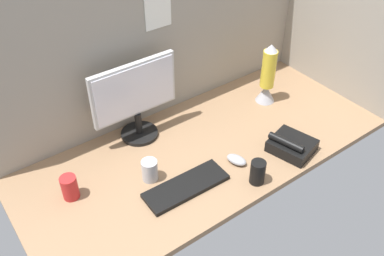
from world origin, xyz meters
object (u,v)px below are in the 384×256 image
object	(u,v)px
mug_steel	(150,170)
mug_red_plastic	(70,187)
mouse	(237,160)
mug_black_travel	(258,172)
keyboard	(186,186)
monitor	(135,98)
desk_phone	(291,145)
lava_lamp	(267,78)

from	to	relation	value
mug_steel	mug_red_plastic	bearing A→B (deg)	161.99
mouse	mug_black_travel	xyz separation A→B (cm)	(-0.68, -14.04, 3.82)
keyboard	mug_red_plastic	bearing A→B (deg)	150.92
monitor	mug_red_plastic	distance (cm)	49.74
mug_red_plastic	desk_phone	world-z (taller)	mug_red_plastic
monitor	keyboard	bearing A→B (deg)	-92.74
keyboard	lava_lamp	size ratio (longest dim) A/B	1.10
desk_phone	monitor	bearing A→B (deg)	134.56
mug_red_plastic	mug_steel	bearing A→B (deg)	-18.01
mouse	lava_lamp	size ratio (longest dim) A/B	0.29
monitor	mouse	bearing A→B (deg)	-59.62
mug_red_plastic	mug_black_travel	xyz separation A→B (cm)	(67.84, -38.77, 0.13)
monitor	mug_red_plastic	xyz separation A→B (cm)	(-43.14, -18.56, -16.39)
mug_steel	lava_lamp	distance (cm)	82.86
desk_phone	mouse	bearing A→B (deg)	161.37
mug_red_plastic	mug_steel	size ratio (longest dim) A/B	1.09
keyboard	mug_black_travel	bearing A→B (deg)	-27.53
mug_red_plastic	lava_lamp	distance (cm)	113.40
monitor	mouse	distance (cm)	54.05
keyboard	mouse	size ratio (longest dim) A/B	3.85
lava_lamp	mug_red_plastic	bearing A→B (deg)	-178.24
keyboard	lava_lamp	xyz separation A→B (cm)	(71.92, 27.53, 13.05)
monitor	keyboard	distance (cm)	47.47
mug_red_plastic	lava_lamp	world-z (taller)	lava_lamp
monitor	mug_steel	size ratio (longest dim) A/B	4.28
monitor	mug_black_travel	xyz separation A→B (cm)	(24.70, -57.33, -16.26)
lava_lamp	desk_phone	distance (cm)	42.76
lava_lamp	desk_phone	xyz separation A→B (cm)	(-18.68, -36.90, -10.86)
lava_lamp	mug_black_travel	bearing A→B (deg)	-136.92
monitor	desk_phone	bearing A→B (deg)	-45.44
desk_phone	mug_black_travel	bearing A→B (deg)	-168.61
mug_red_plastic	lava_lamp	bearing A→B (deg)	1.76
mug_black_travel	mouse	bearing A→B (deg)	87.23
mouse	desk_phone	xyz separation A→B (cm)	(25.81, -8.70, 1.49)
keyboard	mouse	world-z (taller)	mouse
mug_red_plastic	mug_black_travel	distance (cm)	78.14
monitor	lava_lamp	world-z (taller)	monitor
mug_red_plastic	lava_lamp	size ratio (longest dim) A/B	0.32
mouse	mug_steel	xyz separation A→B (cm)	(-36.69, 14.39, 3.25)
desk_phone	mug_steel	bearing A→B (deg)	159.73
keyboard	desk_phone	xyz separation A→B (cm)	(53.24, -9.37, 2.19)
monitor	mouse	world-z (taller)	monitor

